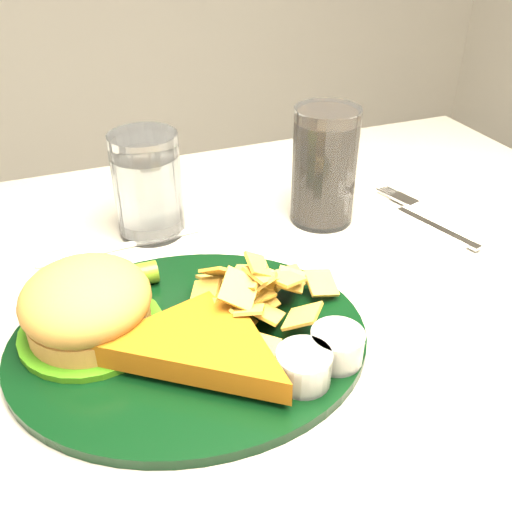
{
  "coord_description": "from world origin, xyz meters",
  "views": [
    {
      "loc": [
        -0.16,
        -0.49,
        1.14
      ],
      "look_at": [
        0.03,
        -0.01,
        0.8
      ],
      "focal_mm": 40.0,
      "sensor_mm": 36.0,
      "label": 1
    }
  ],
  "objects_px": {
    "dinner_plate": "(187,312)",
    "cola_glass": "(324,166)",
    "table": "(233,496)",
    "water_glass": "(148,185)",
    "fork_napkin": "(432,224)"
  },
  "relations": [
    {
      "from": "water_glass",
      "to": "cola_glass",
      "type": "xyz_separation_m",
      "value": [
        0.22,
        -0.05,
        0.01
      ]
    },
    {
      "from": "table",
      "to": "dinner_plate",
      "type": "distance_m",
      "value": 0.42
    },
    {
      "from": "table",
      "to": "fork_napkin",
      "type": "xyz_separation_m",
      "value": [
        0.3,
        0.04,
        0.38
      ]
    },
    {
      "from": "fork_napkin",
      "to": "water_glass",
      "type": "bearing_deg",
      "value": 144.35
    },
    {
      "from": "cola_glass",
      "to": "fork_napkin",
      "type": "distance_m",
      "value": 0.17
    },
    {
      "from": "water_glass",
      "to": "fork_napkin",
      "type": "relative_size",
      "value": 0.8
    },
    {
      "from": "cola_glass",
      "to": "fork_napkin",
      "type": "relative_size",
      "value": 0.92
    },
    {
      "from": "dinner_plate",
      "to": "cola_glass",
      "type": "height_order",
      "value": "cola_glass"
    },
    {
      "from": "water_glass",
      "to": "table",
      "type": "bearing_deg",
      "value": -74.73
    },
    {
      "from": "table",
      "to": "water_glass",
      "type": "relative_size",
      "value": 8.87
    },
    {
      "from": "dinner_plate",
      "to": "fork_napkin",
      "type": "relative_size",
      "value": 2.09
    },
    {
      "from": "table",
      "to": "water_glass",
      "type": "distance_m",
      "value": 0.48
    },
    {
      "from": "dinner_plate",
      "to": "cola_glass",
      "type": "distance_m",
      "value": 0.3
    },
    {
      "from": "water_glass",
      "to": "cola_glass",
      "type": "bearing_deg",
      "value": -12.83
    },
    {
      "from": "cola_glass",
      "to": "water_glass",
      "type": "bearing_deg",
      "value": 167.17
    }
  ]
}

